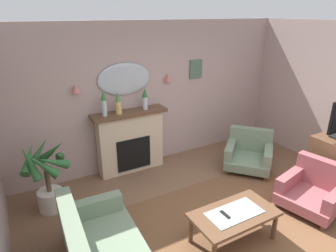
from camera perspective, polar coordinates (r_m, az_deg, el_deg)
name	(u,v)px	position (r m, az deg, el deg)	size (l,w,h in m)	color
floor	(246,241)	(4.33, 14.84, -20.76)	(6.47, 6.23, 0.10)	brown
wall_back	(154,94)	(5.61, -2.76, 6.15)	(6.47, 0.10, 2.67)	#B29993
patterned_rug	(236,229)	(4.39, 13.03, -18.83)	(3.20, 2.40, 0.01)	brown
fireplace	(131,142)	(5.44, -7.25, -3.06)	(1.36, 0.36, 1.16)	beige
mantel_vase_left	(104,102)	(4.99, -12.35, 4.50)	(0.10, 0.10, 0.44)	silver
mantel_vase_centre	(118,104)	(5.08, -9.62, 4.31)	(0.11, 0.11, 0.38)	tan
mantel_vase_right	(145,98)	(5.26, -4.50, 5.36)	(0.10, 0.10, 0.39)	silver
wall_mirror	(125,79)	(5.21, -8.44, 9.00)	(0.96, 0.06, 0.56)	#B2BCC6
wall_sconce_left	(76,88)	(4.95, -17.45, 7.00)	(0.14, 0.14, 0.14)	#D17066
wall_sconce_right	(169,77)	(5.53, 0.10, 9.41)	(0.14, 0.14, 0.14)	#D17066
framed_picture	(196,69)	(5.91, 5.41, 10.96)	(0.28, 0.03, 0.36)	#4C6B56
coffee_table	(234,217)	(3.97, 12.71, -16.77)	(1.10, 0.60, 0.45)	brown
tv_remote	(225,215)	(3.87, 11.01, -16.54)	(0.04, 0.16, 0.02)	black
armchair_in_corner	(249,153)	(5.80, 15.44, -4.99)	(1.14, 1.14, 0.71)	gray
armchair_by_coffee_table	(314,189)	(5.03, 26.54, -10.91)	(0.97, 0.96, 0.71)	#934C51
tv_cabinet	(335,162)	(5.71, 29.71, -6.01)	(0.80, 0.57, 0.90)	brown
potted_plant_tall_palm	(46,175)	(4.66, -22.54, -8.83)	(0.71, 0.72, 1.11)	silver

